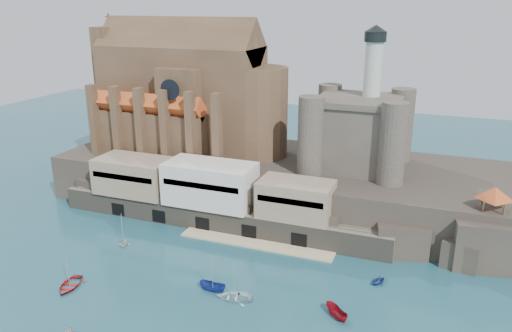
{
  "coord_description": "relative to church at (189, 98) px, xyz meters",
  "views": [
    {
      "loc": [
        32.38,
        -61.28,
        43.67
      ],
      "look_at": [
        -3.35,
        32.0,
        10.64
      ],
      "focal_mm": 35.0,
      "sensor_mm": 36.0,
      "label": 1
    }
  ],
  "objects": [
    {
      "name": "ground",
      "position": [
        24.13,
        -41.85,
        -22.13
      ],
      "size": [
        300.0,
        300.0,
        0.0
      ],
      "primitive_type": "plane",
      "color": "#1A4A58",
      "rests_on": "ground"
    },
    {
      "name": "promontory",
      "position": [
        23.94,
        -2.48,
        -17.2
      ],
      "size": [
        100.0,
        36.0,
        10.0
      ],
      "color": "#2B2520",
      "rests_on": "ground"
    },
    {
      "name": "quay",
      "position": [
        13.94,
        -18.78,
        -16.06
      ],
      "size": [
        70.0,
        12.0,
        13.05
      ],
      "color": "#655E50",
      "rests_on": "ground"
    },
    {
      "name": "pavilion",
      "position": [
        66.13,
        -15.85,
        -9.4
      ],
      "size": [
        6.4,
        6.4,
        5.4
      ],
      "color": "#4D3624",
      "rests_on": "rock_outcrop"
    },
    {
      "name": "castle_keep",
      "position": [
        40.21,
        -0.78,
        -3.81
      ],
      "size": [
        21.2,
        21.2,
        29.3
      ],
      "color": "#474038",
      "rests_on": "promontory"
    },
    {
      "name": "boat_7",
      "position": [
        49.67,
        -29.6,
        -22.13
      ],
      "size": [
        3.16,
        2.8,
        3.12
      ],
      "primitive_type": "imported",
      "rotation": [
        0.0,
        0.0,
        5.74
      ],
      "color": "navy",
      "rests_on": "ground"
    },
    {
      "name": "boat_6",
      "position": [
        29.45,
        -42.0,
        -22.13
      ],
      "size": [
        2.06,
        4.18,
        5.63
      ],
      "primitive_type": "imported",
      "rotation": [
        0.0,
        0.0,
        4.94
      ],
      "color": "silver",
      "rests_on": "ground"
    },
    {
      "name": "boat_0",
      "position": [
        3.44,
        -48.46,
        -22.13
      ],
      "size": [
        4.41,
        2.13,
        5.95
      ],
      "primitive_type": "imported",
      "rotation": [
        0.0,
        0.0,
        0.22
      ],
      "color": "#B11A1B",
      "rests_on": "ground"
    },
    {
      "name": "boat_2",
      "position": [
        25.42,
        -41.14,
        -22.13
      ],
      "size": [
        1.95,
        1.91,
        4.72
      ],
      "primitive_type": "imported",
      "rotation": [
        0.0,
        0.0,
        1.49
      ],
      "color": "navy",
      "rests_on": "ground"
    },
    {
      "name": "rock_outcrop",
      "position": [
        66.13,
        -16.01,
        -18.11
      ],
      "size": [
        14.5,
        10.5,
        8.7
      ],
      "color": "#2B2520",
      "rests_on": "ground"
    },
    {
      "name": "church",
      "position": [
        0.0,
        0.0,
        0.0
      ],
      "size": [
        47.0,
        25.93,
        30.51
      ],
      "color": "#4D3624",
      "rests_on": "promontory"
    },
    {
      "name": "boat_5",
      "position": [
        45.21,
        -40.97,
        -22.13
      ],
      "size": [
        2.45,
        2.45,
        4.55
      ],
      "primitive_type": "imported",
      "rotation": [
        0.0,
        0.0,
        3.99
      ],
      "color": "maroon",
      "rests_on": "ground"
    },
    {
      "name": "boat_4",
      "position": [
        2.95,
        -33.06,
        -22.13
      ],
      "size": [
        3.0,
        2.37,
        3.04
      ],
      "primitive_type": "imported",
      "rotation": [
        0.0,
        0.0,
        3.47
      ],
      "color": "silver",
      "rests_on": "ground"
    }
  ]
}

